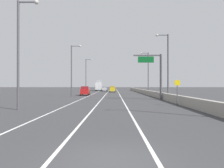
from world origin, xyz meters
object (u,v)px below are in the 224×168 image
at_px(car_red_0, 85,91).
at_px(car_silver_3, 105,89).
at_px(overhead_sign_gantry, 156,71).
at_px(box_truck, 99,86).
at_px(lamp_post_left_mid, 73,67).
at_px(lamp_post_left_near, 21,47).
at_px(lamp_post_right_third, 147,70).
at_px(lamp_post_left_far, 87,73).
at_px(car_blue_2, 112,89).
at_px(speed_advisory_sign, 177,91).
at_px(lamp_post_right_second, 167,62).
at_px(car_yellow_1, 112,89).

relative_size(car_red_0, car_silver_3, 1.05).
bearing_deg(overhead_sign_gantry, box_truck, 103.36).
relative_size(car_silver_3, box_truck, 0.46).
bearing_deg(lamp_post_left_mid, lamp_post_left_near, -91.14).
bearing_deg(car_red_0, lamp_post_left_near, -94.71).
bearing_deg(lamp_post_right_third, lamp_post_left_far, 140.73).
height_order(lamp_post_right_third, car_blue_2, lamp_post_right_third).
bearing_deg(lamp_post_left_mid, speed_advisory_sign, -51.65).
bearing_deg(car_silver_3, box_truck, 109.51).
bearing_deg(overhead_sign_gantry, lamp_post_left_near, -137.83).
distance_m(lamp_post_right_third, lamp_post_left_mid, 20.19).
bearing_deg(overhead_sign_gantry, speed_advisory_sign, -87.56).
relative_size(lamp_post_right_third, box_truck, 1.14).
bearing_deg(car_red_0, box_truck, 89.44).
xyz_separation_m(lamp_post_right_third, car_blue_2, (-9.34, 27.52, -5.23)).
bearing_deg(lamp_post_left_near, lamp_post_left_far, 89.55).
height_order(lamp_post_left_near, lamp_post_left_mid, same).
bearing_deg(car_blue_2, car_red_0, -100.32).
bearing_deg(car_red_0, overhead_sign_gantry, -47.73).
relative_size(speed_advisory_sign, box_truck, 0.32).
relative_size(overhead_sign_gantry, lamp_post_left_near, 0.69).
height_order(lamp_post_right_second, lamp_post_left_mid, same).
bearing_deg(lamp_post_left_far, car_yellow_1, 20.19).
relative_size(lamp_post_right_second, lamp_post_right_third, 1.00).
distance_m(overhead_sign_gantry, lamp_post_left_near, 21.86).
height_order(overhead_sign_gantry, car_silver_3, overhead_sign_gantry).
xyz_separation_m(car_red_0, car_blue_2, (5.99, 32.86, -0.12)).
distance_m(lamp_post_right_third, box_truck, 38.85).
distance_m(lamp_post_left_far, car_yellow_1, 10.21).
bearing_deg(lamp_post_left_far, lamp_post_right_second, -63.38).
height_order(overhead_sign_gantry, lamp_post_right_third, lamp_post_right_third).
bearing_deg(box_truck, lamp_post_right_second, -75.09).
bearing_deg(box_truck, overhead_sign_gantry, -76.64).
xyz_separation_m(overhead_sign_gantry, lamp_post_left_far, (-15.77, 34.64, 1.44)).
distance_m(lamp_post_right_second, car_yellow_1, 39.22).
height_order(car_yellow_1, box_truck, box_truck).
height_order(overhead_sign_gantry, lamp_post_right_second, lamp_post_right_second).
bearing_deg(overhead_sign_gantry, lamp_post_left_far, 114.48).
relative_size(lamp_post_left_far, car_yellow_1, 2.40).
distance_m(lamp_post_left_far, car_red_0, 20.32).
relative_size(lamp_post_right_second, car_yellow_1, 2.40).
relative_size(lamp_post_left_near, car_blue_2, 2.62).
height_order(speed_advisory_sign, car_silver_3, speed_advisory_sign).
height_order(car_yellow_1, car_silver_3, car_yellow_1).
xyz_separation_m(lamp_post_left_mid, car_yellow_1, (8.17, 27.68, -5.15)).
height_order(lamp_post_right_second, car_yellow_1, lamp_post_right_second).
bearing_deg(car_blue_2, speed_advisory_sign, -82.03).
distance_m(lamp_post_right_second, lamp_post_left_mid, 20.05).
bearing_deg(car_red_0, lamp_post_left_mid, -111.08).
relative_size(lamp_post_right_second, lamp_post_left_mid, 1.00).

